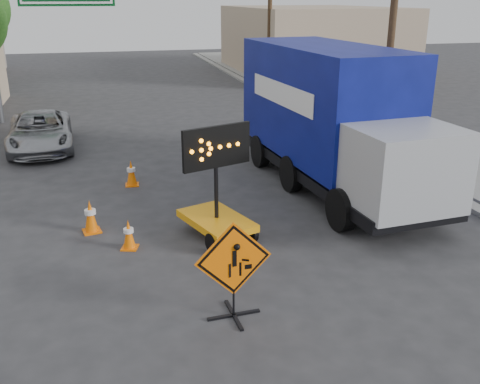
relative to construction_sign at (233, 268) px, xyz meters
name	(u,v)px	position (x,y,z in m)	size (l,w,h in m)	color
ground	(248,326)	(0.17, -0.35, -0.95)	(100.00, 100.00, 0.00)	#2D2D30
curb_right	(311,118)	(7.37, 14.65, -0.89)	(0.40, 60.00, 0.12)	gray
sidewalk_right	(357,115)	(9.67, 14.65, -0.88)	(4.00, 60.00, 0.15)	gray
building_right_far	(310,40)	(13.17, 29.65, 1.35)	(10.00, 14.00, 4.60)	tan
highway_gantry	(34,2)	(-4.27, 17.61, 4.12)	(6.18, 0.38, 6.90)	slate
utility_pole_near	(393,15)	(8.17, 9.65, 3.73)	(1.80, 0.26, 9.00)	#48351F
utility_pole_far	(270,7)	(8.17, 23.65, 3.73)	(1.80, 0.26, 9.00)	#48351F
construction_sign	(233,268)	(0.00, 0.00, 0.00)	(1.36, 0.96, 1.80)	black
arrow_board	(217,213)	(0.42, 3.30, -0.35)	(1.67, 2.14, 2.67)	orange
pickup_truck	(40,131)	(-4.16, 12.46, -0.29)	(2.20, 4.78, 1.33)	#9FA1A6
box_truck	(332,126)	(4.39, 5.92, 0.87)	(3.16, 8.61, 4.02)	black
cone_a	(129,234)	(-1.59, 3.22, -0.61)	(0.44, 0.44, 0.69)	#FF6B05
cone_b	(91,216)	(-2.41, 4.36, -0.55)	(0.48, 0.48, 0.81)	#FF6B05
cone_c	(131,173)	(-1.24, 7.52, -0.56)	(0.42, 0.42, 0.77)	#FF6B05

